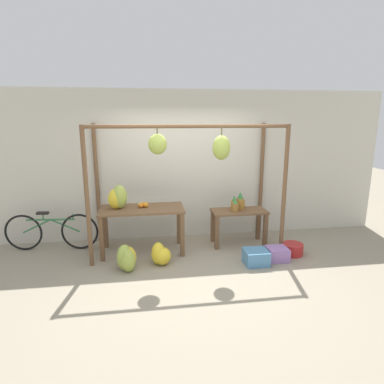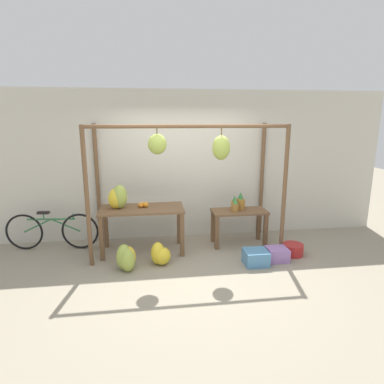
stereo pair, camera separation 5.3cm
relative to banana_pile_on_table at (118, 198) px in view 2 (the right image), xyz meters
name	(u,v)px [view 2 (the right image)]	position (x,y,z in m)	size (l,w,h in m)	color
ground_plane	(193,271)	(1.16, -0.89, -0.98)	(20.00, 20.00, 0.00)	gray
shop_wall_back	(182,165)	(1.16, 0.71, 0.42)	(8.00, 0.08, 2.80)	beige
stall_awning	(189,163)	(1.18, -0.23, 0.60)	(3.22, 1.24, 2.19)	brown
display_table_main	(142,215)	(0.39, -0.02, -0.32)	(1.41, 0.67, 0.79)	brown
display_table_side	(239,218)	(2.14, 0.08, -0.48)	(0.99, 0.47, 0.65)	brown
banana_pile_on_table	(118,198)	(0.00, 0.00, 0.00)	(0.37, 0.34, 0.40)	#9EB247
orange_pile	(143,205)	(0.41, 0.03, -0.15)	(0.18, 0.15, 0.09)	orange
pineapple_cluster	(239,203)	(2.13, 0.13, -0.21)	(0.29, 0.29, 0.32)	#A3702D
banana_pile_ground_left	(127,258)	(0.15, -0.69, -0.79)	(0.35, 0.38, 0.41)	#9EB247
banana_pile_ground_right	(160,255)	(0.67, -0.58, -0.82)	(0.39, 0.38, 0.37)	yellow
fruit_crate_white	(256,257)	(2.18, -0.78, -0.86)	(0.37, 0.34, 0.23)	#4C84B2
blue_bucket	(293,249)	(2.92, -0.52, -0.88)	(0.35, 0.35, 0.19)	#AD2323
parked_bicycle	(52,231)	(-1.20, 0.30, -0.64)	(1.62, 0.18, 0.70)	black
fruit_crate_purple	(277,254)	(2.57, -0.69, -0.87)	(0.33, 0.31, 0.21)	#9970B7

